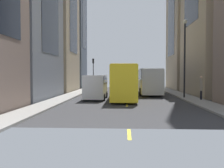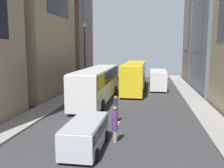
{
  "view_description": "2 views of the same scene",
  "coord_description": "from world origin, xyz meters",
  "px_view_note": "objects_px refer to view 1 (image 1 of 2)",
  "views": [
    {
      "loc": [
        0.21,
        31.84,
        2.63
      ],
      "look_at": [
        1.84,
        -0.65,
        1.4
      ],
      "focal_mm": 39.78,
      "sensor_mm": 36.0,
      "label": 1
    },
    {
      "loc": [
        2.23,
        -26.68,
        5.29
      ],
      "look_at": [
        -1.95,
        -0.17,
        1.43
      ],
      "focal_mm": 38.91,
      "sensor_mm": 36.0,
      "label": 2
    }
  ],
  "objects_px": {
    "city_bus_white": "(148,79)",
    "car_silver_0": "(131,84)",
    "pedestrian_crossing_near": "(124,83)",
    "traffic_light_near_corner": "(93,67)",
    "streetcar_yellow": "(124,79)",
    "pedestrian_waiting_curb": "(127,84)",
    "delivery_van_white": "(96,85)",
    "pedestrian_crossing_mid": "(201,87)"
  },
  "relations": [
    {
      "from": "delivery_van_white",
      "to": "pedestrian_crossing_mid",
      "type": "relative_size",
      "value": 2.35
    },
    {
      "from": "delivery_van_white",
      "to": "pedestrian_crossing_near",
      "type": "xyz_separation_m",
      "value": [
        -2.94,
        -18.97,
        -0.39
      ]
    },
    {
      "from": "city_bus_white",
      "to": "delivery_van_white",
      "type": "distance_m",
      "value": 10.34
    },
    {
      "from": "traffic_light_near_corner",
      "to": "car_silver_0",
      "type": "bearing_deg",
      "value": 171.99
    },
    {
      "from": "delivery_van_white",
      "to": "traffic_light_near_corner",
      "type": "relative_size",
      "value": 1.0
    },
    {
      "from": "car_silver_0",
      "to": "pedestrian_crossing_mid",
      "type": "height_order",
      "value": "pedestrian_crossing_mid"
    },
    {
      "from": "car_silver_0",
      "to": "pedestrian_waiting_curb",
      "type": "height_order",
      "value": "pedestrian_waiting_curb"
    },
    {
      "from": "car_silver_0",
      "to": "pedestrian_waiting_curb",
      "type": "relative_size",
      "value": 2.11
    },
    {
      "from": "streetcar_yellow",
      "to": "delivery_van_white",
      "type": "xyz_separation_m",
      "value": [
        3.01,
        1.02,
        -0.61
      ]
    },
    {
      "from": "traffic_light_near_corner",
      "to": "streetcar_yellow",
      "type": "bearing_deg",
      "value": 106.43
    },
    {
      "from": "city_bus_white",
      "to": "pedestrian_crossing_near",
      "type": "bearing_deg",
      "value": -72.65
    },
    {
      "from": "city_bus_white",
      "to": "car_silver_0",
      "type": "height_order",
      "value": "city_bus_white"
    },
    {
      "from": "pedestrian_waiting_curb",
      "to": "delivery_van_white",
      "type": "bearing_deg",
      "value": 126.93
    },
    {
      "from": "streetcar_yellow",
      "to": "traffic_light_near_corner",
      "type": "bearing_deg",
      "value": -73.57
    },
    {
      "from": "car_silver_0",
      "to": "pedestrian_crossing_near",
      "type": "distance_m",
      "value": 1.86
    },
    {
      "from": "car_silver_0",
      "to": "pedestrian_crossing_near",
      "type": "relative_size",
      "value": 1.96
    },
    {
      "from": "streetcar_yellow",
      "to": "car_silver_0",
      "type": "height_order",
      "value": "streetcar_yellow"
    },
    {
      "from": "streetcar_yellow",
      "to": "pedestrian_crossing_near",
      "type": "distance_m",
      "value": 17.97
    },
    {
      "from": "pedestrian_crossing_near",
      "to": "pedestrian_waiting_curb",
      "type": "relative_size",
      "value": 1.08
    },
    {
      "from": "delivery_van_white",
      "to": "pedestrian_waiting_curb",
      "type": "bearing_deg",
      "value": -102.88
    },
    {
      "from": "car_silver_0",
      "to": "pedestrian_crossing_mid",
      "type": "distance_m",
      "value": 22.5
    },
    {
      "from": "pedestrian_crossing_mid",
      "to": "pedestrian_waiting_curb",
      "type": "height_order",
      "value": "pedestrian_crossing_mid"
    },
    {
      "from": "delivery_van_white",
      "to": "streetcar_yellow",
      "type": "bearing_deg",
      "value": -161.17
    },
    {
      "from": "streetcar_yellow",
      "to": "pedestrian_waiting_curb",
      "type": "relative_size",
      "value": 6.42
    },
    {
      "from": "pedestrian_crossing_mid",
      "to": "delivery_van_white",
      "type": "bearing_deg",
      "value": -6.26
    },
    {
      "from": "traffic_light_near_corner",
      "to": "pedestrian_crossing_mid",
      "type": "bearing_deg",
      "value": 121.06
    },
    {
      "from": "streetcar_yellow",
      "to": "pedestrian_crossing_mid",
      "type": "distance_m",
      "value": 8.07
    },
    {
      "from": "pedestrian_crossing_mid",
      "to": "pedestrian_crossing_near",
      "type": "bearing_deg",
      "value": -68.04
    },
    {
      "from": "city_bus_white",
      "to": "car_silver_0",
      "type": "distance_m",
      "value": 12.22
    },
    {
      "from": "delivery_van_white",
      "to": "traffic_light_near_corner",
      "type": "xyz_separation_m",
      "value": [
        2.95,
        -21.21,
        2.52
      ]
    },
    {
      "from": "pedestrian_waiting_curb",
      "to": "streetcar_yellow",
      "type": "bearing_deg",
      "value": 137.96
    },
    {
      "from": "streetcar_yellow",
      "to": "car_silver_0",
      "type": "relative_size",
      "value": 3.04
    },
    {
      "from": "car_silver_0",
      "to": "traffic_light_near_corner",
      "type": "height_order",
      "value": "traffic_light_near_corner"
    },
    {
      "from": "delivery_van_white",
      "to": "city_bus_white",
      "type": "bearing_deg",
      "value": -127.68
    },
    {
      "from": "city_bus_white",
      "to": "pedestrian_waiting_curb",
      "type": "height_order",
      "value": "city_bus_white"
    },
    {
      "from": "pedestrian_crossing_near",
      "to": "traffic_light_near_corner",
      "type": "xyz_separation_m",
      "value": [
        5.89,
        -2.24,
        2.91
      ]
    },
    {
      "from": "city_bus_white",
      "to": "pedestrian_waiting_curb",
      "type": "bearing_deg",
      "value": -67.74
    },
    {
      "from": "pedestrian_crossing_near",
      "to": "delivery_van_white",
      "type": "bearing_deg",
      "value": 160.07
    },
    {
      "from": "pedestrian_crossing_mid",
      "to": "traffic_light_near_corner",
      "type": "xyz_separation_m",
      "value": [
        13.62,
        -22.61,
        2.6
      ]
    },
    {
      "from": "streetcar_yellow",
      "to": "delivery_van_white",
      "type": "bearing_deg",
      "value": 18.83
    },
    {
      "from": "streetcar_yellow",
      "to": "delivery_van_white",
      "type": "relative_size",
      "value": 2.27
    },
    {
      "from": "streetcar_yellow",
      "to": "car_silver_0",
      "type": "xyz_separation_m",
      "value": [
        -1.33,
        -19.16,
        -1.2
      ]
    }
  ]
}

